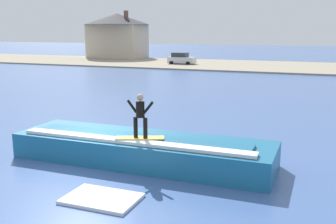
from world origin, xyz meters
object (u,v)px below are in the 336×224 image
object	(u,v)px
wave_crest	(142,149)
surfboard	(140,138)
surfer	(140,114)
car_near_shore	(181,59)
house_with_chimney	(117,32)

from	to	relation	value
wave_crest	surfboard	distance (m)	0.91
surfer	car_near_shore	xyz separation A→B (m)	(-13.89, 43.75, -1.18)
surfboard	surfer	bearing A→B (deg)	-44.30
surfboard	car_near_shore	size ratio (longest dim) A/B	0.47
surfboard	surfer	world-z (taller)	surfer
surfboard	house_with_chimney	world-z (taller)	house_with_chimney
wave_crest	surfboard	xyz separation A→B (m)	(0.21, -0.62, 0.63)
wave_crest	house_with_chimney	size ratio (longest dim) A/B	0.87
surfer	house_with_chimney	xyz separation A→B (m)	(-29.84, 53.36, 2.64)
wave_crest	surfer	world-z (taller)	surfer
wave_crest	surfer	xyz separation A→B (m)	(0.27, -0.68, 1.59)
wave_crest	house_with_chimney	xyz separation A→B (m)	(-29.57, 52.67, 4.23)
wave_crest	house_with_chimney	bearing A→B (deg)	119.31
wave_crest	car_near_shore	xyz separation A→B (m)	(-13.61, 43.07, 0.41)
wave_crest	surfboard	bearing A→B (deg)	-71.16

